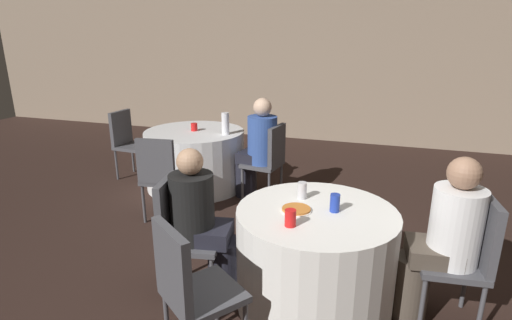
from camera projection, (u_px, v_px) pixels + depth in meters
The scene contains 19 objects.
ground_plane at pixel (319, 299), 2.92m from camera, with size 16.00×16.00×0.00m, color black.
wall_back at pixel (369, 63), 6.73m from camera, with size 16.00×0.06×2.80m.
table_near at pixel (315, 258), 2.78m from camera, with size 1.09×1.09×0.72m.
table_far at pixel (196, 159), 5.01m from camera, with size 1.22×1.22×0.72m.
chair_near_west at pixel (181, 227), 2.85m from camera, with size 0.47×0.46×0.89m.
chair_near_southwest at pixel (188, 284), 2.20m from camera, with size 0.56×0.56×0.89m.
chair_near_east at pixel (468, 251), 2.53m from camera, with size 0.44×0.44×0.89m.
chair_far_west at pixel (127, 138), 5.31m from camera, with size 0.43×0.42×0.89m.
chair_far_east at pixel (270, 156), 4.51m from camera, with size 0.46×0.46×0.89m.
chair_far_south at pixel (160, 172), 3.99m from camera, with size 0.44×0.45×0.89m.
person_black_shirt at pixel (204, 225), 2.82m from camera, with size 0.49×0.35×1.12m.
person_white_shirt at pixel (440, 242), 2.55m from camera, with size 0.50×0.33×1.15m.
person_blue_shirt at pixel (257, 149), 4.56m from camera, with size 0.50×0.36×1.19m.
pizza_plate_near at pixel (296, 209), 2.67m from camera, with size 0.21×0.21×0.02m.
soda_can_silver at pixel (302, 190), 2.85m from camera, with size 0.07×0.07×0.12m.
soda_can_blue at pixel (335, 203), 2.64m from camera, with size 0.07×0.07×0.12m.
cup_near at pixel (290, 218), 2.44m from camera, with size 0.07×0.07×0.11m.
bottle_far at pixel (225, 124), 4.69m from camera, with size 0.09×0.09×0.26m.
cup_far at pixel (194, 127), 4.89m from camera, with size 0.08×0.08×0.09m.
Camera 1 is at (0.32, -2.51, 1.84)m, focal length 28.00 mm.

